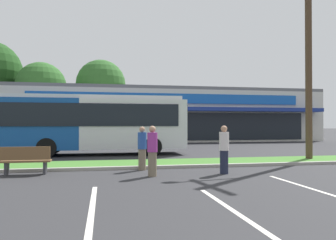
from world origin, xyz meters
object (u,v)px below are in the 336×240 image
at_px(car_0, 29,138).
at_px(pedestrian_mid, 224,150).
at_px(pedestrian_far, 152,151).
at_px(bus_stop_bench, 26,160).
at_px(utility_pole, 306,39).
at_px(pedestrian_by_pole, 142,148).
at_px(city_bus, 69,123).

height_order(car_0, pedestrian_mid, pedestrian_mid).
bearing_deg(pedestrian_far, bus_stop_bench, -103.59).
distance_m(utility_pole, bus_stop_bench, 12.91).
xyz_separation_m(car_0, pedestrian_by_pole, (6.36, -11.64, 0.01)).
xyz_separation_m(city_bus, pedestrian_by_pole, (3.27, -6.60, -0.96)).
bearing_deg(city_bus, pedestrian_far, -67.11).
xyz_separation_m(pedestrian_mid, pedestrian_far, (-2.49, -0.09, -0.00)).
bearing_deg(bus_stop_bench, car_0, -78.72).
relative_size(city_bus, car_0, 2.78).
bearing_deg(city_bus, bus_stop_bench, -95.60).
xyz_separation_m(bus_stop_bench, car_0, (-2.40, 12.04, 0.29)).
xyz_separation_m(utility_pole, pedestrian_mid, (-5.10, -2.92, -4.78)).
height_order(bus_stop_bench, car_0, car_0).
relative_size(pedestrian_by_pole, pedestrian_mid, 0.98).
relative_size(car_0, pedestrian_by_pole, 2.86).
bearing_deg(car_0, pedestrian_far, -63.69).
distance_m(utility_pole, city_bus, 12.74).
bearing_deg(pedestrian_mid, utility_pole, 131.12).
bearing_deg(pedestrian_far, car_0, -151.79).
height_order(utility_pole, pedestrian_mid, utility_pole).
relative_size(bus_stop_bench, pedestrian_mid, 0.97).
distance_m(pedestrian_mid, pedestrian_far, 2.49).
distance_m(bus_stop_bench, pedestrian_far, 4.28).
relative_size(bus_stop_bench, car_0, 0.35).
distance_m(car_0, pedestrian_far, 14.70).
xyz_separation_m(city_bus, car_0, (-3.09, 5.05, -0.97)).
height_order(city_bus, car_0, city_bus).
height_order(city_bus, pedestrian_mid, city_bus).
bearing_deg(utility_pole, city_bus, 155.07).
bearing_deg(bus_stop_bench, pedestrian_far, 164.52).
distance_m(city_bus, bus_stop_bench, 7.14).
distance_m(utility_pole, car_0, 18.05).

